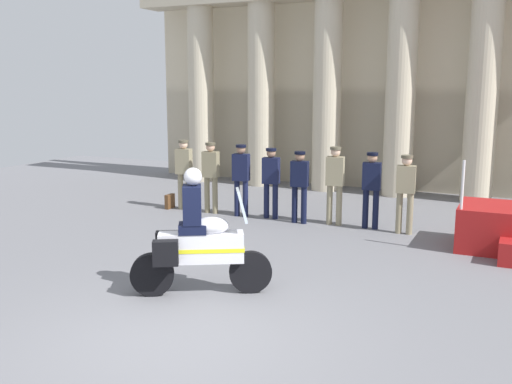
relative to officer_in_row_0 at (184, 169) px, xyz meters
name	(u,v)px	position (x,y,z in m)	size (l,w,h in m)	color
ground_plane	(180,338)	(3.91, -6.40, -1.02)	(28.00, 28.00, 0.00)	slate
colonnade_backdrop	(368,74)	(3.33, 4.61, 2.32)	(14.19, 1.66, 6.47)	#B6AB91
officer_in_row_0	(184,169)	(0.00, 0.00, 0.00)	(0.40, 0.27, 1.73)	gray
officer_in_row_1	(211,172)	(0.79, -0.06, -0.02)	(0.40, 0.27, 1.71)	#847A5B
officer_in_row_2	(241,174)	(1.62, -0.09, -0.02)	(0.40, 0.27, 1.70)	#141938
officer_in_row_3	(271,177)	(2.33, 0.02, -0.06)	(0.40, 0.27, 1.63)	#141938
officer_in_row_4	(300,181)	(3.09, -0.14, -0.07)	(0.40, 0.27, 1.62)	black
officer_in_row_5	(335,179)	(3.85, 0.03, 0.00)	(0.40, 0.27, 1.73)	gray
officer_in_row_6	(371,184)	(4.66, 0.03, -0.05)	(0.40, 0.27, 1.65)	black
officer_in_row_7	(406,188)	(5.41, -0.10, -0.05)	(0.40, 0.27, 1.65)	gray
motorcycle_with_rider	(196,242)	(3.33, -5.00, -0.23)	(1.88, 1.20, 1.90)	black
briefcase_on_ground	(170,201)	(-0.41, -0.05, -0.84)	(0.10, 0.32, 0.36)	brown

